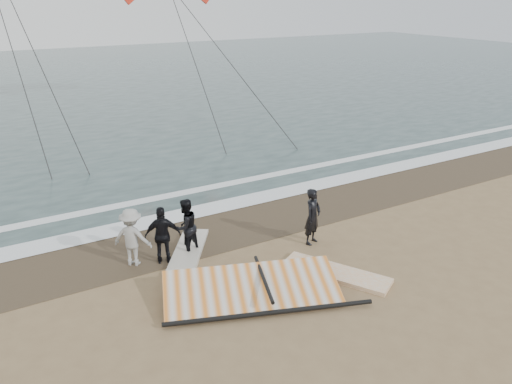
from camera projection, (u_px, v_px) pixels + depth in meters
ground at (332, 297)px, 11.37m from camera, size 120.00×120.00×0.00m
sea at (61, 84)px, 37.86m from camera, size 120.00×54.00×0.02m
wet_sand at (239, 223)px, 14.98m from camera, size 120.00×2.80×0.01m
foam_near at (218, 207)px, 16.10m from camera, size 120.00×0.90×0.01m
foam_far at (197, 190)px, 17.46m from camera, size 120.00×0.45×0.01m
man_main at (313, 216)px, 13.55m from camera, size 0.69×0.59×1.59m
board_white at (336, 273)px, 12.26m from camera, size 1.96×2.69×0.11m
board_cream at (188, 253)px, 13.19m from camera, size 2.05×2.59×0.11m
trio_cluster at (158, 233)px, 12.68m from camera, size 2.41×1.17×1.54m
sail_rig at (247, 289)px, 11.31m from camera, size 4.34×2.97×0.51m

